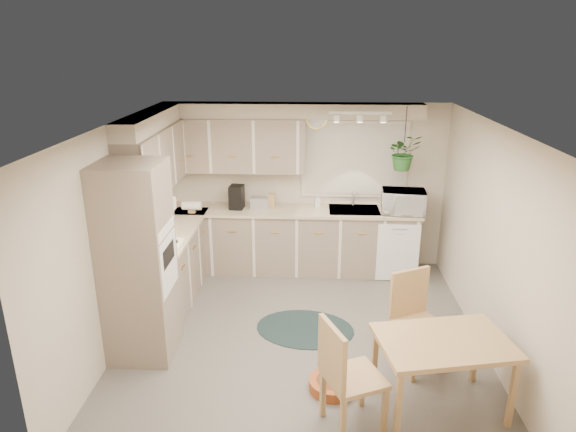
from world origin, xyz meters
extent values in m
plane|color=#615E56|center=(0.00, 0.00, 0.00)|extent=(4.20, 4.20, 0.00)
plane|color=white|center=(0.00, 0.00, 2.40)|extent=(4.20, 4.20, 0.00)
cube|color=beige|center=(0.00, 2.10, 1.20)|extent=(4.00, 0.04, 2.40)
cube|color=beige|center=(0.00, -2.10, 1.20)|extent=(4.00, 0.04, 2.40)
cube|color=beige|center=(-2.00, 0.00, 1.20)|extent=(0.04, 4.20, 2.40)
cube|color=beige|center=(2.00, 0.00, 1.20)|extent=(0.04, 4.20, 2.40)
cube|color=gray|center=(-1.70, 0.88, 0.45)|extent=(0.60, 1.85, 0.90)
cube|color=gray|center=(-0.20, 1.80, 0.45)|extent=(3.60, 0.60, 0.90)
cube|color=beige|center=(-1.69, 0.88, 0.92)|extent=(0.64, 1.89, 0.04)
cube|color=beige|center=(-0.20, 1.79, 0.92)|extent=(3.64, 0.64, 0.04)
cube|color=gray|center=(-1.68, -0.38, 1.05)|extent=(0.65, 0.65, 2.10)
cube|color=white|center=(-1.35, -0.38, 1.05)|extent=(0.02, 0.56, 0.58)
cube|color=gray|center=(-1.82, 1.00, 1.83)|extent=(0.35, 2.00, 0.75)
cube|color=gray|center=(-1.00, 1.93, 1.83)|extent=(2.00, 0.35, 0.75)
cube|color=beige|center=(-1.85, 1.00, 2.30)|extent=(0.30, 2.00, 0.20)
cube|color=beige|center=(-0.20, 1.95, 2.30)|extent=(3.60, 0.30, 0.20)
cube|color=white|center=(-1.68, 0.30, 0.94)|extent=(0.52, 0.58, 0.02)
cube|color=white|center=(-1.70, 0.30, 1.40)|extent=(0.40, 0.60, 0.14)
cube|color=beige|center=(0.70, 2.07, 1.60)|extent=(1.40, 0.02, 1.00)
cube|color=beige|center=(0.70, 2.08, 1.60)|extent=(1.50, 0.02, 1.10)
cube|color=#A2A3A9|center=(0.70, 1.80, 0.90)|extent=(0.70, 0.48, 0.10)
cube|color=white|center=(1.30, 1.49, 0.42)|extent=(0.58, 0.02, 0.83)
cube|color=white|center=(0.70, 1.55, 2.33)|extent=(0.80, 0.04, 0.04)
cylinder|color=#EDD053|center=(0.15, 2.07, 2.18)|extent=(0.30, 0.03, 0.30)
cube|color=tan|center=(1.28, -1.14, 0.36)|extent=(1.27, 0.97, 0.72)
cube|color=tan|center=(0.48, -1.40, 0.52)|extent=(0.63, 0.63, 1.03)
cube|color=tan|center=(1.21, -0.50, 0.50)|extent=(0.63, 0.63, 1.01)
ellipsoid|color=black|center=(0.04, 0.15, 0.01)|extent=(1.27, 1.03, 0.01)
cylinder|color=#A74221|center=(0.33, -0.92, 0.05)|extent=(0.52, 0.52, 0.11)
imported|color=white|center=(1.36, 1.70, 1.14)|extent=(0.61, 0.38, 0.40)
imported|color=white|center=(0.18, 1.95, 0.98)|extent=(0.11, 0.19, 0.08)
imported|color=#285E25|center=(1.32, 1.70, 1.74)|extent=(0.54, 0.57, 0.38)
cube|color=black|center=(-0.96, 1.80, 1.11)|extent=(0.21, 0.24, 0.33)
cube|color=#A2A3A9|center=(-0.63, 1.82, 1.02)|extent=(0.27, 0.16, 0.16)
cube|color=tan|center=(-0.47, 1.85, 1.04)|extent=(0.10, 0.10, 0.21)
camera|label=1|loc=(0.09, -5.10, 3.21)|focal=32.00mm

